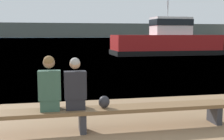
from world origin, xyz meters
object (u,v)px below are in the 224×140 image
object	(u,v)px
person_right	(75,87)
shopping_bag	(104,102)
bench_main	(82,113)
tugboat_red	(166,43)
person_left	(50,86)

from	to	relation	value
person_right	shopping_bag	distance (m)	0.64
bench_main	person_right	xyz separation A→B (m)	(-0.13, -0.00, 0.52)
person_right	shopping_bag	world-z (taller)	person_right
bench_main	tugboat_red	world-z (taller)	tugboat_red
shopping_bag	tugboat_red	size ratio (longest dim) A/B	0.02
bench_main	person_left	bearing A→B (deg)	-179.81
bench_main	tugboat_red	distance (m)	21.76
bench_main	person_right	bearing A→B (deg)	-179.84
person_left	tugboat_red	distance (m)	22.02
shopping_bag	person_right	bearing A→B (deg)	-180.00
person_left	tugboat_red	bearing A→B (deg)	62.36
person_left	bench_main	bearing A→B (deg)	0.19
person_right	tugboat_red	bearing A→B (deg)	63.47
person_left	person_right	distance (m)	0.48
person_left	tugboat_red	world-z (taller)	tugboat_red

